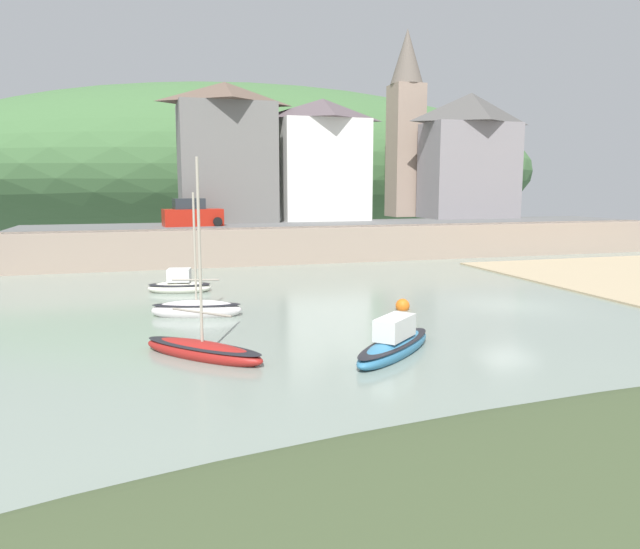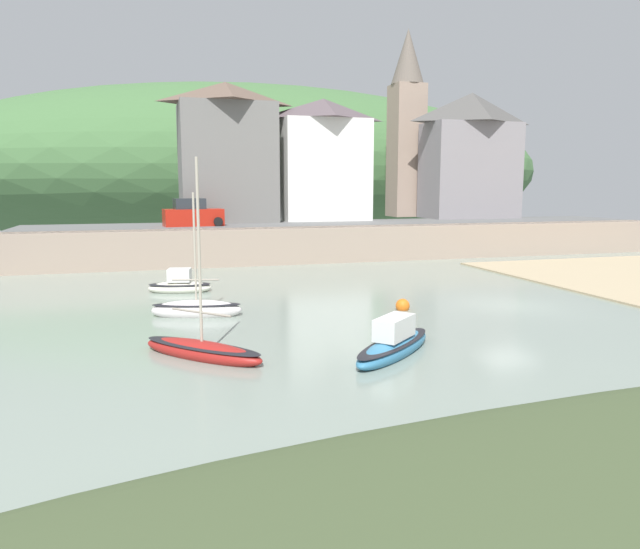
{
  "view_description": "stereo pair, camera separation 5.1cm",
  "coord_description": "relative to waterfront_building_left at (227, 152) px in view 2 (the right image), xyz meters",
  "views": [
    {
      "loc": [
        -15.27,
        -22.41,
        5.19
      ],
      "look_at": [
        -8.33,
        1.12,
        1.55
      ],
      "focal_mm": 33.46,
      "sensor_mm": 36.0,
      "label": 1
    },
    {
      "loc": [
        -15.22,
        -22.43,
        5.19
      ],
      "look_at": [
        -8.33,
        1.12,
        1.55
      ],
      "focal_mm": 33.46,
      "sensor_mm": 36.0,
      "label": 2
    }
  ],
  "objects": [
    {
      "name": "quay_seawall",
      "position": [
        8.88,
        -7.7,
        -6.48
      ],
      "size": [
        48.0,
        9.4,
        2.4
      ],
      "color": "gray",
      "rests_on": "ground"
    },
    {
      "name": "hillside_backdrop",
      "position": [
        6.74,
        30.0,
        -0.6
      ],
      "size": [
        80.0,
        44.0,
        20.7
      ],
      "color": "#426B3B",
      "rests_on": "ground"
    },
    {
      "name": "waterfront_building_left",
      "position": [
        0.0,
        0.0,
        0.0
      ],
      "size": [
        7.57,
        5.64,
        10.74
      ],
      "color": "slate",
      "rests_on": "ground"
    },
    {
      "name": "waterfront_building_centre",
      "position": [
        7.91,
        0.0,
        -0.46
      ],
      "size": [
        7.37,
        4.69,
        9.81
      ],
      "color": "white",
      "rests_on": "ground"
    },
    {
      "name": "waterfront_building_right",
      "position": [
        21.43,
        0.0,
        0.09
      ],
      "size": [
        8.34,
        4.65,
        10.84
      ],
      "color": "gray",
      "rests_on": "ground"
    },
    {
      "name": "church_with_spire",
      "position": [
        17.06,
        4.0,
        3.23
      ],
      "size": [
        3.0,
        3.0,
        16.85
      ],
      "color": "gray",
      "rests_on": "ground"
    },
    {
      "name": "sailboat_far_left",
      "position": [
        0.92,
        -31.01,
        -7.51
      ],
      "size": [
        4.13,
        3.88,
        1.35
      ],
      "rotation": [
        0.0,
        0.0,
        0.73
      ],
      "color": "teal",
      "rests_on": "ground"
    },
    {
      "name": "rowboat_small_beached",
      "position": [
        -4.84,
        -29.65,
        -7.59
      ],
      "size": [
        3.84,
        3.93,
        6.19
      ],
      "rotation": [
        0.0,
        0.0,
        -0.8
      ],
      "color": "maroon",
      "rests_on": "ground"
    },
    {
      "name": "sailboat_white_hull",
      "position": [
        -4.51,
        -23.64,
        -7.55
      ],
      "size": [
        3.74,
        1.78,
        5.15
      ],
      "rotation": [
        0.0,
        0.0,
        -0.24
      ],
      "color": "silver",
      "rests_on": "ground"
    },
    {
      "name": "fishing_boat_green",
      "position": [
        -4.84,
        -17.65,
        -7.53
      ],
      "size": [
        3.32,
        1.99,
        1.3
      ],
      "rotation": [
        0.0,
        0.0,
        -0.2
      ],
      "color": "silver",
      "rests_on": "ground"
    },
    {
      "name": "parked_car_near_slipway",
      "position": [
        -3.13,
        -4.5,
        -4.64
      ],
      "size": [
        4.26,
        2.13,
        1.95
      ],
      "rotation": [
        0.0,
        0.0,
        0.11
      ],
      "color": "#B32013",
      "rests_on": "ground"
    },
    {
      "name": "mooring_buoy",
      "position": [
        3.98,
        -24.84,
        -7.66
      ],
      "size": [
        0.6,
        0.6,
        0.6
      ],
      "color": "orange",
      "rests_on": "ground"
    }
  ]
}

